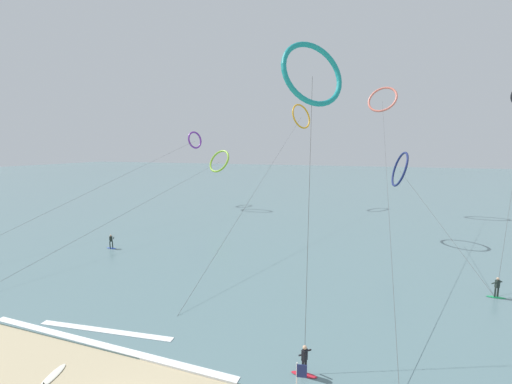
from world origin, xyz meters
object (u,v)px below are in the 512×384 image
(kite_amber, at_px, (301,116))
(kite_violet, at_px, (195,140))
(kite_lime, at_px, (219,161))
(kite_navy, at_px, (400,169))
(surfboard_spare, at_px, (53,376))
(kite_coral, at_px, (382,100))
(kite_teal, at_px, (312,74))
(surfer_crimson, at_px, (304,362))
(surfer_cobalt, at_px, (111,242))
(surfer_emerald, at_px, (497,289))
(beach_flag, at_px, (299,383))

(kite_amber, xyz_separation_m, kite_violet, (-21.79, -5.19, -4.74))
(kite_lime, height_order, kite_violet, kite_violet)
(kite_navy, relative_size, surfboard_spare, 9.42)
(kite_coral, bearing_deg, kite_navy, -64.22)
(kite_teal, distance_m, kite_navy, 25.83)
(kite_lime, relative_size, surfboard_spare, 23.32)
(surfer_crimson, relative_size, kite_violet, 0.03)
(kite_coral, height_order, kite_violet, kite_coral)
(surfer_cobalt, height_order, kite_lime, kite_lime)
(surfer_crimson, distance_m, surfer_emerald, 19.10)
(kite_coral, bearing_deg, kite_lime, -146.73)
(surfer_emerald, relative_size, beach_flag, 0.60)
(kite_coral, xyz_separation_m, beach_flag, (-4.31, -52.42, -18.77))
(kite_navy, bearing_deg, kite_coral, 174.41)
(surfer_cobalt, bearing_deg, surfer_crimson, -79.62)
(kite_navy, bearing_deg, beach_flag, -22.28)
(kite_navy, xyz_separation_m, kite_violet, (-39.07, 16.21, 4.27))
(surfer_cobalt, bearing_deg, kite_lime, 37.20)
(kite_teal, distance_m, surfboard_spare, 23.29)
(surfer_emerald, height_order, kite_violet, kite_violet)
(surfer_cobalt, xyz_separation_m, kite_amber, (15.23, 37.26, 17.44))
(surfer_crimson, bearing_deg, kite_violet, 58.23)
(surfer_cobalt, height_order, kite_amber, kite_amber)
(kite_amber, bearing_deg, kite_lime, 151.20)
(kite_lime, bearing_deg, surfboard_spare, -53.96)
(surfer_cobalt, distance_m, surfboard_spare, 22.84)
(surfer_emerald, height_order, surfboard_spare, surfer_emerald)
(kite_teal, bearing_deg, surfer_crimson, -124.91)
(surfer_emerald, xyz_separation_m, surfboard_spare, (-25.65, -18.39, -0.78))
(kite_coral, xyz_separation_m, surfboard_spare, (-17.28, -53.81, -20.61))
(surfer_crimson, xyz_separation_m, kite_navy, (6.59, 30.10, 8.43))
(kite_teal, xyz_separation_m, kite_navy, (7.63, 23.45, -7.69))
(kite_coral, bearing_deg, surfer_crimson, -75.42)
(surfer_crimson, bearing_deg, kite_amber, 34.91)
(surfer_emerald, relative_size, kite_violet, 0.03)
(kite_coral, bearing_deg, kite_teal, -77.62)
(surfer_emerald, bearing_deg, kite_amber, 91.04)
(surfer_crimson, bearing_deg, surfer_emerald, -19.57)
(kite_amber, distance_m, kite_violet, 22.89)
(kite_navy, distance_m, beach_flag, 34.46)
(kite_teal, height_order, kite_violet, kite_teal)
(surfer_emerald, relative_size, surfer_cobalt, 1.00)
(kite_violet, bearing_deg, kite_lime, -99.42)
(kite_coral, xyz_separation_m, kite_navy, (2.00, -19.35, -11.41))
(surfer_emerald, height_order, kite_navy, kite_navy)
(surfer_crimson, distance_m, kite_lime, 49.94)
(kite_coral, distance_m, kite_amber, 15.61)
(kite_amber, distance_m, beach_flag, 57.92)
(beach_flag, bearing_deg, kite_navy, 79.21)
(kite_navy, bearing_deg, surfer_emerald, 10.13)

